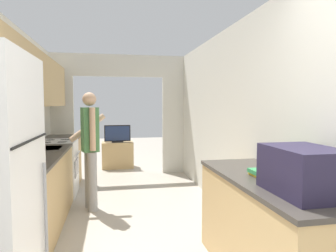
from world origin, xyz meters
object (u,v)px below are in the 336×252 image
at_px(range_oven, 57,168).
at_px(television, 117,134).
at_px(tv_cabinet, 118,155).
at_px(person, 90,147).
at_px(suitcase, 303,171).
at_px(book_stack, 266,174).

relative_size(range_oven, television, 1.73).
bearing_deg(tv_cabinet, person, -99.08).
xyz_separation_m(range_oven, suitcase, (2.12, -3.32, 0.60)).
height_order(person, suitcase, person).
xyz_separation_m(suitcase, tv_cabinet, (-1.10, 5.26, -0.74)).
distance_m(range_oven, person, 1.08).
relative_size(book_stack, television, 0.49).
distance_m(person, television, 2.73).
distance_m(suitcase, television, 5.34).
bearing_deg(television, range_oven, -118.37).
height_order(range_oven, tv_cabinet, range_oven).
distance_m(suitcase, tv_cabinet, 5.43).
distance_m(person, book_stack, 2.58).
bearing_deg(person, tv_cabinet, -26.44).
bearing_deg(suitcase, tv_cabinet, 101.75).
bearing_deg(suitcase, person, 121.16).
relative_size(suitcase, book_stack, 1.92).
bearing_deg(book_stack, tv_cabinet, 102.67).
bearing_deg(person, range_oven, 19.52).
xyz_separation_m(suitcase, book_stack, (-0.01, 0.45, -0.13)).
height_order(book_stack, television, television).
relative_size(range_oven, person, 0.62).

